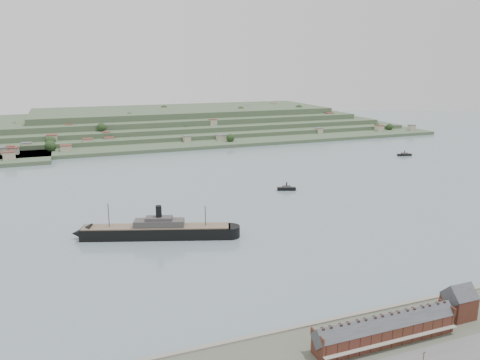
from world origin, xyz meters
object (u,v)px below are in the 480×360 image
object	(u,v)px
terrace_row	(385,329)
tugboat	(287,188)
gabled_building	(459,302)
steamship	(152,231)

from	to	relation	value
terrace_row	tugboat	world-z (taller)	terrace_row
gabled_building	tugboat	size ratio (longest dim) A/B	0.93
terrace_row	tugboat	distance (m)	211.82
tugboat	steamship	bearing A→B (deg)	-150.80
terrace_row	gabled_building	distance (m)	37.74
steamship	tugboat	world-z (taller)	steamship
gabled_building	tugboat	bearing A→B (deg)	83.15
gabled_building	tugboat	distance (m)	200.18
steamship	tugboat	distance (m)	136.30
terrace_row	gabled_building	world-z (taller)	gabled_building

